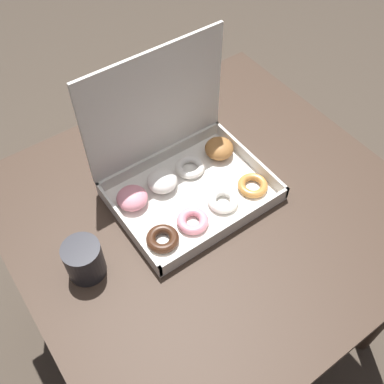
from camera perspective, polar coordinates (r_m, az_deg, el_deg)
name	(u,v)px	position (r m, az deg, el deg)	size (l,w,h in m)	color
ground_plane	(203,321)	(1.78, 1.43, -16.07)	(8.00, 8.00, 0.00)	#42382D
dining_table	(208,230)	(1.21, 2.03, -4.88)	(0.95, 0.90, 0.75)	#38281E
donut_box	(180,168)	(1.11, -1.50, 3.08)	(0.38, 0.30, 0.35)	silver
coffee_mug	(84,259)	(1.01, -13.56, -8.33)	(0.08, 0.08, 0.09)	#232328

